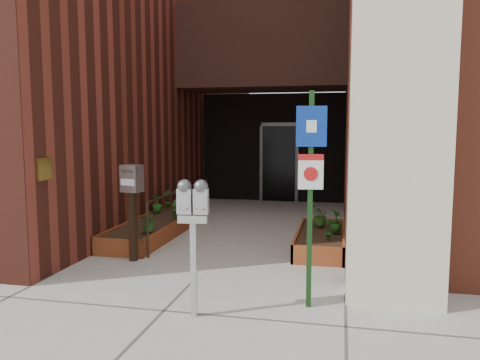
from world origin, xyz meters
The scene contains 15 objects.
ground centered at (0.00, 0.00, 0.00)m, with size 80.00×80.00×0.00m, color #9E9991.
architecture centered at (-0.18, 6.89, 4.98)m, with size 20.00×14.60×10.00m.
planter_left centered at (-1.55, 2.70, 0.13)m, with size 0.90×3.60×0.30m.
planter_right centered at (1.60, 2.20, 0.13)m, with size 0.80×2.20×0.30m.
handrail centered at (-1.05, 2.65, 0.75)m, with size 0.04×3.34×0.90m.
parking_meter centered at (0.38, -1.06, 1.17)m, with size 0.34×0.18×1.51m.
sign_post centered at (1.58, -0.53, 1.51)m, with size 0.33×0.10×2.46m.
payment_dropbox centered at (-1.20, 0.80, 1.08)m, with size 0.33×0.27×1.49m.
shrub_left_a centered at (-1.25, 1.54, 0.48)m, with size 0.32×0.32×0.36m, color #25601B.
shrub_left_b centered at (-1.25, 2.84, 0.47)m, with size 0.19×0.19×0.34m, color #1B5C1A.
shrub_left_c centered at (-1.85, 3.33, 0.49)m, with size 0.21×0.21×0.37m, color #23601B.
shrub_left_d centered at (-1.85, 3.93, 0.50)m, with size 0.21×0.21×0.40m, color #1E4F16.
shrub_right_a centered at (1.85, 2.17, 0.48)m, with size 0.21×0.21×0.37m, color #1C4E16.
shrub_right_b centered at (1.75, 1.68, 0.46)m, with size 0.17×0.17×0.32m, color #175317.
shrub_right_c centered at (1.56, 2.64, 0.49)m, with size 0.34×0.34×0.37m, color #29611B.
Camera 1 is at (1.92, -5.76, 2.05)m, focal length 35.00 mm.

